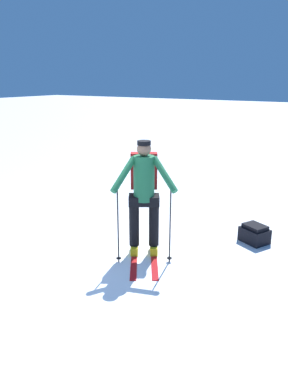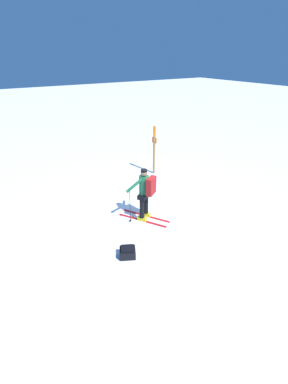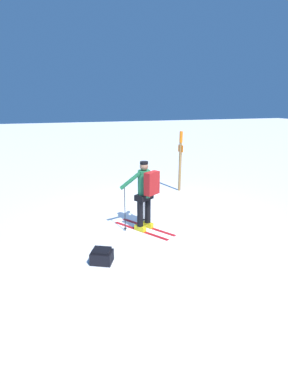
% 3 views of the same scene
% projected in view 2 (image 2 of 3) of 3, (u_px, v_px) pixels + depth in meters
% --- Properties ---
extents(ground_plane, '(80.00, 80.00, 0.00)m').
position_uv_depth(ground_plane, '(149.00, 205.00, 9.08)').
color(ground_plane, white).
extents(skier, '(1.63, 1.22, 1.72)m').
position_uv_depth(skier, '(145.00, 192.00, 7.87)').
color(skier, red).
rests_on(skier, ground_plane).
extents(dropped_backpack, '(0.49, 0.52, 0.30)m').
position_uv_depth(dropped_backpack, '(128.00, 252.00, 6.72)').
color(dropped_backpack, black).
rests_on(dropped_backpack, ground_plane).
extents(trail_marker, '(0.24, 0.11, 2.10)m').
position_uv_depth(trail_marker, '(154.00, 147.00, 10.94)').
color(trail_marker, olive).
rests_on(trail_marker, ground_plane).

